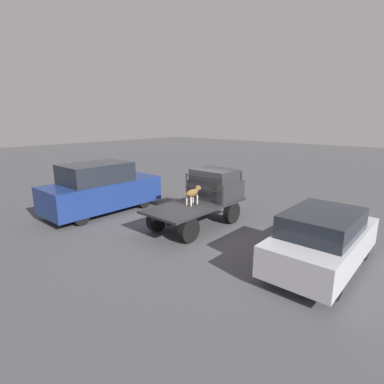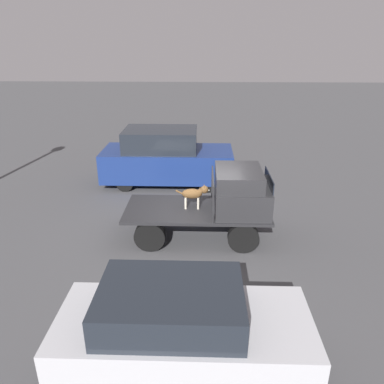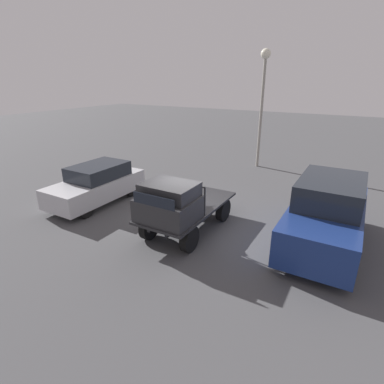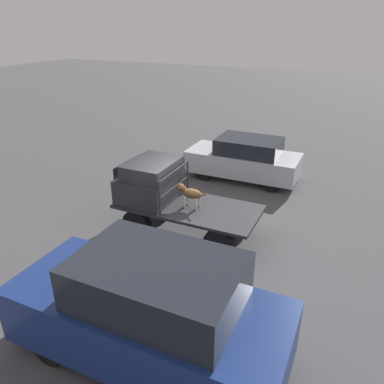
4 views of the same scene
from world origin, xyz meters
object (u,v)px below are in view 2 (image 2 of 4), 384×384
(flatbed_truck, at_px, (197,217))
(dog, at_px, (195,193))
(parked_pickup_far, at_px, (166,158))
(parked_sedan, at_px, (181,329))

(flatbed_truck, height_order, dog, dog)
(parked_pickup_far, bearing_deg, dog, -82.91)
(dog, bearing_deg, parked_sedan, -97.15)
(parked_pickup_far, bearing_deg, flatbed_truck, -82.35)
(flatbed_truck, xyz_separation_m, parked_pickup_far, (-1.25, 4.16, 0.40))
(flatbed_truck, bearing_deg, dog, 136.01)
(dog, height_order, parked_pickup_far, parked_pickup_far)
(dog, relative_size, parked_sedan, 0.23)
(flatbed_truck, distance_m, dog, 0.68)
(parked_sedan, distance_m, parked_pickup_far, 8.75)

